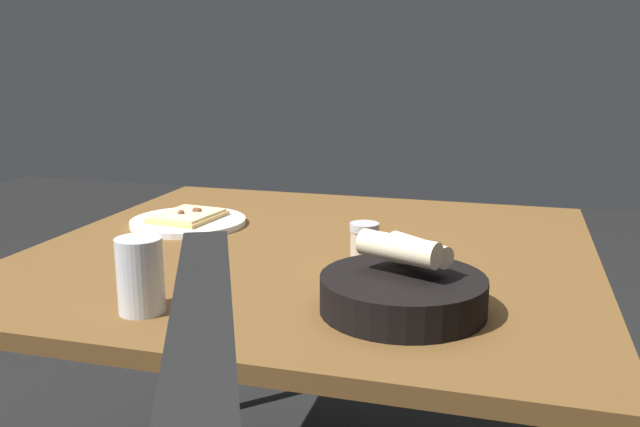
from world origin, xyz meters
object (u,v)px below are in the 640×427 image
at_px(dining_table, 312,273).
at_px(bread_basket, 403,290).
at_px(beer_glass, 141,280).
at_px(pizza_plate, 188,220).
at_px(pepper_shaker, 364,247).

bearing_deg(dining_table, bread_basket, 38.35).
relative_size(dining_table, bread_basket, 4.35).
xyz_separation_m(dining_table, beer_glass, (0.41, -0.15, 0.11)).
height_order(pizza_plate, pepper_shaker, pepper_shaker).
distance_m(bread_basket, pepper_shaker, 0.24).
relative_size(dining_table, pizza_plate, 4.20).
relative_size(dining_table, pepper_shaker, 13.62).
bearing_deg(bread_basket, pepper_shaker, -153.15).
distance_m(pizza_plate, beer_glass, 0.56).
height_order(dining_table, pepper_shaker, pepper_shaker).
bearing_deg(pizza_plate, pepper_shaker, 67.32).
bearing_deg(bread_basket, pizza_plate, -125.42).
height_order(dining_table, beer_glass, beer_glass).
height_order(pizza_plate, bread_basket, bread_basket).
relative_size(pizza_plate, pepper_shaker, 3.25).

